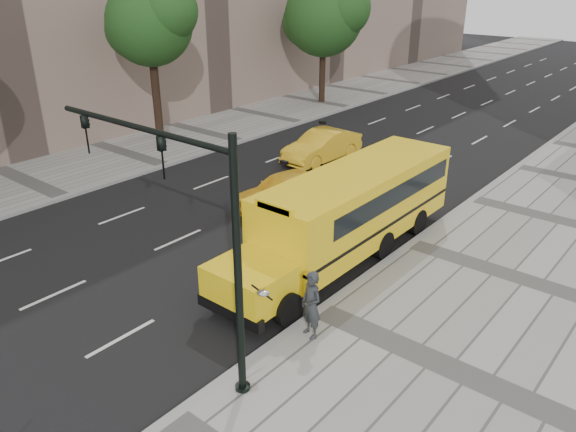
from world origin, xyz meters
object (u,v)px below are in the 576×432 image
Objects in this scene: tree_b at (150,22)px; taxi_near at (284,190)px; pedestrian at (311,305)px; tree_c at (325,16)px; traffic_signal at (192,222)px; school_bus at (353,206)px; taxi_far at (322,146)px.

taxi_near is (10.47, -1.93, -6.01)m from tree_b.
tree_b is 4.61× the size of pedestrian.
traffic_signal is (15.59, -26.41, -2.10)m from tree_c.
tree_c is 1.97× the size of taxi_near.
tree_c is at bearing 128.64° from school_bus.
taxi_far is (-2.49, 6.06, 0.02)m from taxi_near.
tree_c is 24.26m from school_bus.
tree_c is at bearing 135.97° from taxi_near.
school_bus is (14.92, -3.55, -5.01)m from tree_b.
traffic_signal is at bearing -35.96° from tree_b.
taxi_far is at bearing 143.05° from pedestrian.
taxi_far is (7.98, 4.13, -5.99)m from tree_b.
tree_c is 1.86× the size of taxi_far.
tree_b reaches higher than taxi_far.
taxi_far is at bearing -54.00° from tree_c.
pedestrian is 4.25m from traffic_signal.
pedestrian is (2.06, -5.07, -0.64)m from school_bus.
tree_c is 29.58m from pedestrian.
pedestrian is at bearing -31.33° from taxi_near.
tree_b is at bearing -90.08° from tree_c.
tree_c is 4.60× the size of pedestrian.
tree_b is 1.40× the size of traffic_signal.
tree_c is at bearing 120.55° from traffic_signal.
tree_c is 0.77× the size of school_bus.
pedestrian is (16.96, -23.70, -5.07)m from tree_c.
pedestrian is (16.98, -8.62, -5.66)m from tree_b.
pedestrian reaches higher than taxi_far.
traffic_signal reaches higher than school_bus.
school_bus is 10.39m from taxi_far.
taxi_near is 2.33× the size of pedestrian.
school_bus reaches higher than pedestrian.
tree_c is at bearing 129.86° from taxi_far.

